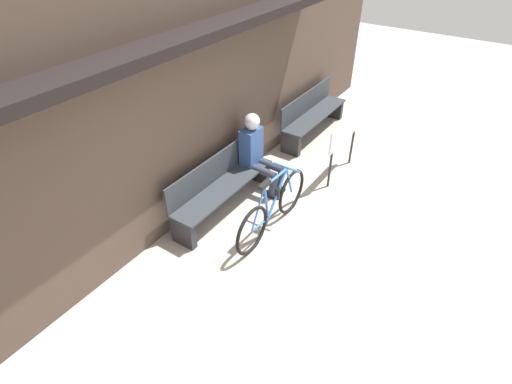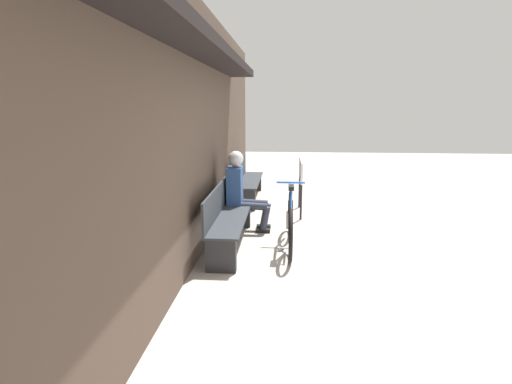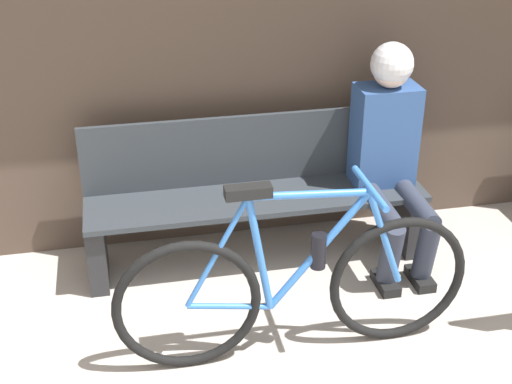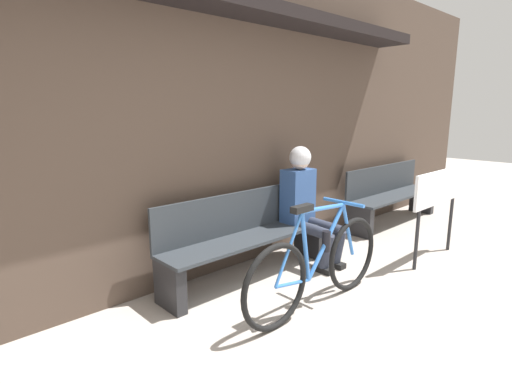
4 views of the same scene
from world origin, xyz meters
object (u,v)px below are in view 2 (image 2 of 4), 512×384
Objects in this scene: bicycle at (290,221)px; signboard at (301,173)px; park_bench_near at (227,218)px; person_seated at (241,186)px; park_bench_far at (247,181)px.

signboard is (1.78, -0.19, 0.37)m from bicycle.
signboard reaches higher than bicycle.
bicycle is at bearing 173.89° from signboard.
park_bench_near is at bearing 149.49° from signboard.
bicycle is at bearing -89.19° from park_bench_near.
bicycle is 1.83m from signboard.
bicycle is 1.35× the size of person_seated.
park_bench_far is (2.79, 0.87, 0.02)m from bicycle.
signboard is (1.79, -1.06, 0.35)m from park_bench_near.
bicycle is 0.89× the size of park_bench_far.
person_seated is at bearing -9.26° from park_bench_near.
person_seated is at bearing 46.18° from bicycle.
person_seated is 2.09m from park_bench_far.
person_seated is 0.66× the size of park_bench_far.
park_bench_far is at bearing 0.00° from park_bench_near.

